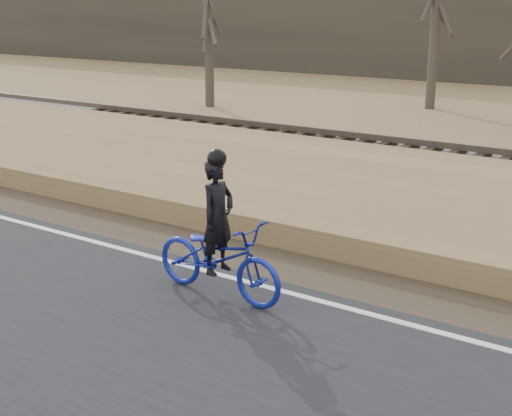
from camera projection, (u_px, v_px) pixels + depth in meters
The scene contains 3 objects.
cyclist at pixel (218, 250), 9.68m from camera, with size 2.13×0.82×2.06m.
bare_tree_far_left at pixel (208, 14), 26.97m from camera, with size 0.36×0.36×7.00m, color #463C33.
bare_tree_left at pixel (436, 6), 26.35m from camera, with size 0.36×0.36×7.57m, color #463C33.
Camera 1 is at (0.67, -7.64, 3.97)m, focal length 50.00 mm.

